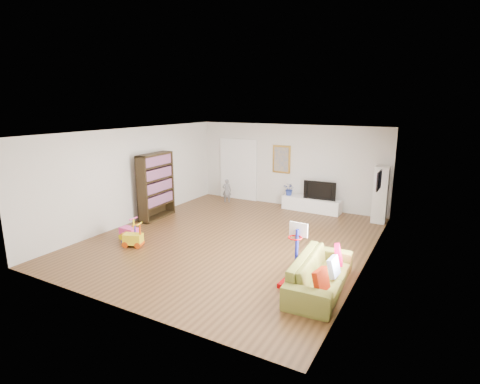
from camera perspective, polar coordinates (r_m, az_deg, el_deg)
The scene contains 25 objects.
floor at distance 9.57m, azimuth -1.17°, elevation -7.20°, with size 6.50×7.50×0.00m, color brown.
ceiling at distance 8.98m, azimuth -1.25°, elevation 9.14°, with size 6.50×7.50×0.00m, color white.
wall_back at distance 12.51m, azimuth 7.46°, elevation 4.01°, with size 6.50×0.00×2.70m, color silver.
wall_front at distance 6.35m, azimuth -18.53°, elevation -5.85°, with size 6.50×0.00×2.70m, color silver.
wall_left at distance 11.14m, azimuth -15.84°, elevation 2.46°, with size 0.00×7.50×2.70m, color white.
wall_right at distance 8.10m, azimuth 19.11°, elevation -1.77°, with size 0.00×7.50×2.70m, color silver.
navy_accent at distance 9.36m, azimuth 20.79°, elevation 3.19°, with size 0.01×3.20×1.70m, color black.
olive_wainscot at distance 9.67m, azimuth 20.13°, elevation -4.70°, with size 0.01×3.20×1.00m, color brown.
doorway at distance 13.33m, azimuth -0.27°, elevation 3.38°, with size 1.45×0.06×2.10m, color white.
painting_back at distance 12.53m, azimuth 6.35°, elevation 4.98°, with size 0.62×0.06×0.92m, color gold.
artwork_right at distance 9.61m, azimuth 20.44°, elevation 1.65°, with size 0.04×0.56×0.46m, color #7F3F8C.
media_console at distance 12.15m, azimuth 10.82°, elevation -1.87°, with size 1.87×0.47×0.44m, color white.
tall_cabinet at distance 11.39m, azimuth 20.61°, elevation -0.39°, with size 0.38×0.38×1.64m, color white.
bookshelf at distance 11.34m, azimuth -12.68°, elevation 0.88°, with size 0.35×1.33×1.95m, color black.
sofa at distance 7.20m, azimuth 12.13°, elevation -12.03°, with size 2.12×0.83×0.62m, color olive.
basketball_hoop at distance 7.11m, azimuth 8.14°, elevation -9.61°, with size 0.42×0.51×1.21m, color #B00306.
ride_on_yellow at distance 9.36m, azimuth -16.03°, elevation -6.29°, with size 0.44×0.28×0.59m, color yellow.
ride_on_orange at distance 9.59m, azimuth -16.41°, elevation -6.14°, with size 0.37×0.23×0.50m, color orange.
ride_on_pink at distance 9.85m, azimuth -16.62°, elevation -5.33°, with size 0.45×0.28×0.59m, color #F73CA2.
child at distance 12.96m, azimuth -2.03°, elevation 0.21°, with size 0.30×0.20×0.82m, color slate.
tv at distance 11.94m, azimuth 12.15°, elevation 0.32°, with size 1.01×0.13×0.58m, color black.
vase_plant at distance 12.27m, azimuth 7.56°, elevation 0.44°, with size 0.37×0.32×0.41m, color navy.
pillow_left at distance 6.54m, azimuth 12.25°, elevation -13.02°, with size 0.10×0.38×0.38m, color #A92206.
pillow_center at distance 7.09m, azimuth 14.10°, elevation -10.98°, with size 0.09×0.35×0.35m, color white.
pillow_right at distance 7.62m, azimuth 14.78°, elevation -9.25°, with size 0.09×0.36×0.36m, color #C20037.
Camera 1 is at (4.50, -7.75, 3.37)m, focal length 28.00 mm.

